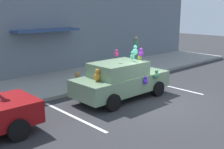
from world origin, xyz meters
name	(u,v)px	position (x,y,z in m)	size (l,w,h in m)	color
ground_plane	(156,102)	(0.00, 0.00, 0.00)	(60.00, 60.00, 0.00)	#2D2D30
sidewalk	(81,78)	(0.00, 5.00, 0.07)	(24.00, 4.00, 0.15)	gray
storefront_building	(57,17)	(-0.01, 7.14, 3.19)	(24.00, 1.25, 6.40)	slate
parking_stripe_front	(169,86)	(2.27, 1.00, 0.00)	(0.12, 3.60, 0.01)	silver
parking_stripe_rear	(73,116)	(-3.35, 1.00, 0.00)	(0.12, 3.60, 0.01)	silver
plush_covered_car	(121,79)	(-0.69, 1.30, 0.80)	(4.24, 2.01, 2.13)	gray
teddy_bear_on_sidewalk	(78,79)	(-1.18, 3.67, 0.46)	(0.35, 0.29, 0.67)	#9E723D
pedestrian_near_shopfront	(136,52)	(4.09, 4.85, 1.04)	(0.31, 0.31, 1.89)	#4F8D60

